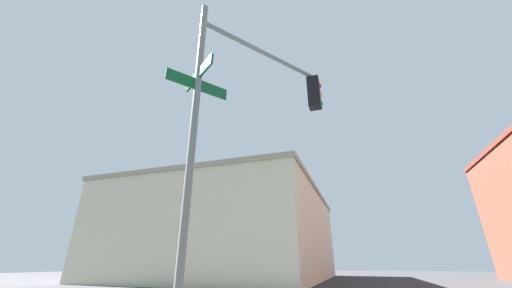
% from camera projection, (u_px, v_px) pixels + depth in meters
% --- Properties ---
extents(traffic_signal_near, '(2.27, 3.06, 6.15)m').
position_uv_depth(traffic_signal_near, '(259.00, 108.00, 5.46)').
color(traffic_signal_near, slate).
rests_on(traffic_signal_near, ground_plane).
extents(building_stucco, '(19.24, 24.07, 8.68)m').
position_uv_depth(building_stucco, '(234.00, 235.00, 31.09)').
color(building_stucco, beige).
rests_on(building_stucco, ground_plane).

